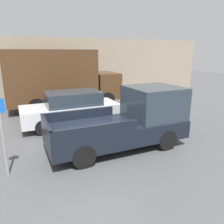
{
  "coord_description": "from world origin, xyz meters",
  "views": [
    {
      "loc": [
        -2.31,
        -6.92,
        3.51
      ],
      "look_at": [
        1.26,
        0.99,
        1.11
      ],
      "focal_mm": 35.0,
      "sensor_mm": 36.0,
      "label": 1
    }
  ],
  "objects": [
    {
      "name": "parking_sign",
      "position": [
        -2.75,
        -0.48,
        1.36
      ],
      "size": [
        0.3,
        0.07,
        2.41
      ],
      "color": "gray",
      "rests_on": "ground"
    },
    {
      "name": "ground_plane",
      "position": [
        0.0,
        0.0,
        0.0
      ],
      "size": [
        60.0,
        60.0,
        0.0
      ],
      "primitive_type": "plane",
      "color": "#4C4C4F"
    },
    {
      "name": "delivery_truck",
      "position": [
        0.3,
        7.04,
        1.92
      ],
      "size": [
        7.03,
        2.57,
        3.64
      ],
      "color": "#472D19",
      "rests_on": "ground"
    },
    {
      "name": "pickup_truck",
      "position": [
        1.56,
        -0.01,
        1.02
      ],
      "size": [
        5.13,
        2.11,
        2.21
      ],
      "color": "black",
      "rests_on": "ground"
    },
    {
      "name": "car",
      "position": [
        0.12,
        3.28,
        0.84
      ],
      "size": [
        4.64,
        1.89,
        1.66
      ],
      "color": "silver",
      "rests_on": "ground"
    },
    {
      "name": "building_wall",
      "position": [
        0.0,
        9.99,
        2.26
      ],
      "size": [
        28.0,
        0.15,
        4.53
      ],
      "color": "gray",
      "rests_on": "ground"
    }
  ]
}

